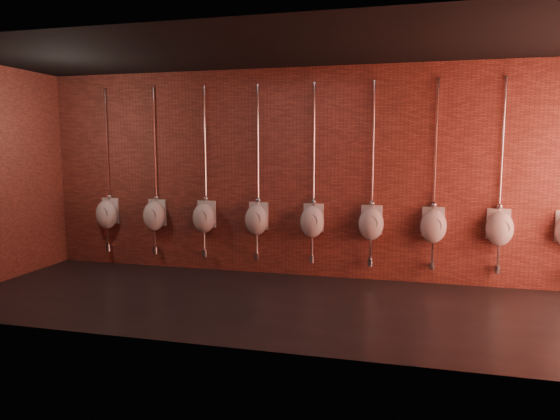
{
  "coord_description": "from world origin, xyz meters",
  "views": [
    {
      "loc": [
        1.57,
        -6.03,
        2.0
      ],
      "look_at": [
        -0.17,
        0.9,
        1.1
      ],
      "focal_mm": 32.0,
      "sensor_mm": 36.0,
      "label": 1
    }
  ],
  "objects_px": {
    "urinal_0": "(107,213)",
    "urinal_6": "(433,225)",
    "urinal_2": "(204,217)",
    "urinal_4": "(312,221)",
    "urinal_3": "(257,219)",
    "urinal_1": "(154,215)",
    "urinal_5": "(371,223)",
    "urinal_7": "(500,227)"
  },
  "relations": [
    {
      "from": "urinal_2",
      "to": "urinal_4",
      "type": "bearing_deg",
      "value": 0.0
    },
    {
      "from": "urinal_0",
      "to": "urinal_2",
      "type": "xyz_separation_m",
      "value": [
        1.77,
        0.0,
        0.0
      ]
    },
    {
      "from": "urinal_3",
      "to": "urinal_4",
      "type": "distance_m",
      "value": 0.88
    },
    {
      "from": "urinal_2",
      "to": "urinal_5",
      "type": "height_order",
      "value": "same"
    },
    {
      "from": "urinal_0",
      "to": "urinal_1",
      "type": "distance_m",
      "value": 0.88
    },
    {
      "from": "urinal_1",
      "to": "urinal_4",
      "type": "distance_m",
      "value": 2.65
    },
    {
      "from": "urinal_0",
      "to": "urinal_2",
      "type": "distance_m",
      "value": 1.77
    },
    {
      "from": "urinal_0",
      "to": "urinal_7",
      "type": "xyz_separation_m",
      "value": [
        6.18,
        0.0,
        0.0
      ]
    },
    {
      "from": "urinal_1",
      "to": "urinal_6",
      "type": "xyz_separation_m",
      "value": [
        4.42,
        0.0,
        0.0
      ]
    },
    {
      "from": "urinal_3",
      "to": "urinal_4",
      "type": "xyz_separation_m",
      "value": [
        0.88,
        0.0,
        0.0
      ]
    },
    {
      "from": "urinal_4",
      "to": "urinal_3",
      "type": "bearing_deg",
      "value": 180.0
    },
    {
      "from": "urinal_1",
      "to": "urinal_2",
      "type": "distance_m",
      "value": 0.88
    },
    {
      "from": "urinal_1",
      "to": "urinal_5",
      "type": "height_order",
      "value": "same"
    },
    {
      "from": "urinal_0",
      "to": "urinal_3",
      "type": "distance_m",
      "value": 2.65
    },
    {
      "from": "urinal_4",
      "to": "urinal_6",
      "type": "distance_m",
      "value": 1.77
    },
    {
      "from": "urinal_6",
      "to": "urinal_4",
      "type": "bearing_deg",
      "value": 180.0
    },
    {
      "from": "urinal_0",
      "to": "urinal_3",
      "type": "relative_size",
      "value": 1.0
    },
    {
      "from": "urinal_1",
      "to": "urinal_3",
      "type": "bearing_deg",
      "value": 0.0
    },
    {
      "from": "urinal_6",
      "to": "urinal_7",
      "type": "height_order",
      "value": "same"
    },
    {
      "from": "urinal_5",
      "to": "urinal_7",
      "type": "distance_m",
      "value": 1.77
    },
    {
      "from": "urinal_5",
      "to": "urinal_6",
      "type": "bearing_deg",
      "value": 0.0
    },
    {
      "from": "urinal_5",
      "to": "urinal_1",
      "type": "bearing_deg",
      "value": 180.0
    },
    {
      "from": "urinal_1",
      "to": "urinal_4",
      "type": "xyz_separation_m",
      "value": [
        2.65,
        0.0,
        0.0
      ]
    },
    {
      "from": "urinal_2",
      "to": "urinal_4",
      "type": "relative_size",
      "value": 1.0
    },
    {
      "from": "urinal_6",
      "to": "urinal_7",
      "type": "distance_m",
      "value": 0.88
    },
    {
      "from": "urinal_0",
      "to": "urinal_7",
      "type": "bearing_deg",
      "value": 0.0
    },
    {
      "from": "urinal_0",
      "to": "urinal_6",
      "type": "xyz_separation_m",
      "value": [
        5.3,
        0.0,
        0.0
      ]
    },
    {
      "from": "urinal_6",
      "to": "urinal_1",
      "type": "bearing_deg",
      "value": 180.0
    },
    {
      "from": "urinal_2",
      "to": "urinal_1",
      "type": "bearing_deg",
      "value": 180.0
    },
    {
      "from": "urinal_0",
      "to": "urinal_5",
      "type": "bearing_deg",
      "value": 0.0
    },
    {
      "from": "urinal_6",
      "to": "urinal_2",
      "type": "bearing_deg",
      "value": 180.0
    },
    {
      "from": "urinal_1",
      "to": "urinal_6",
      "type": "relative_size",
      "value": 1.0
    },
    {
      "from": "urinal_6",
      "to": "urinal_7",
      "type": "bearing_deg",
      "value": 0.0
    },
    {
      "from": "urinal_3",
      "to": "urinal_5",
      "type": "relative_size",
      "value": 1.0
    },
    {
      "from": "urinal_4",
      "to": "urinal_5",
      "type": "relative_size",
      "value": 1.0
    },
    {
      "from": "urinal_3",
      "to": "urinal_6",
      "type": "xyz_separation_m",
      "value": [
        2.65,
        0.0,
        0.0
      ]
    },
    {
      "from": "urinal_2",
      "to": "urinal_6",
      "type": "distance_m",
      "value": 3.53
    },
    {
      "from": "urinal_4",
      "to": "urinal_5",
      "type": "xyz_separation_m",
      "value": [
        0.88,
        0.0,
        0.0
      ]
    },
    {
      "from": "urinal_3",
      "to": "urinal_4",
      "type": "height_order",
      "value": "same"
    },
    {
      "from": "urinal_1",
      "to": "urinal_2",
      "type": "bearing_deg",
      "value": 0.0
    },
    {
      "from": "urinal_6",
      "to": "urinal_7",
      "type": "relative_size",
      "value": 1.0
    },
    {
      "from": "urinal_3",
      "to": "urinal_5",
      "type": "bearing_deg",
      "value": 0.0
    }
  ]
}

